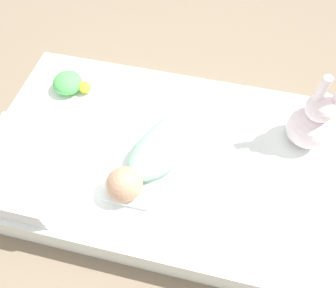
{
  "coord_description": "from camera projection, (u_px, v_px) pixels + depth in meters",
  "views": [
    {
      "loc": [
        0.16,
        -0.67,
        1.28
      ],
      "look_at": [
        0.0,
        0.0,
        0.22
      ],
      "focal_mm": 35.0,
      "sensor_mm": 36.0,
      "label": 1
    }
  ],
  "objects": [
    {
      "name": "ground_plane",
      "position": [
        167.0,
        171.0,
        1.45
      ],
      "size": [
        12.0,
        12.0,
        0.0
      ],
      "primitive_type": "plane",
      "color": "#7A6B56"
    },
    {
      "name": "turtle_plush",
      "position": [
        69.0,
        83.0,
        1.46
      ],
      "size": [
        0.17,
        0.13,
        0.08
      ],
      "color": "#51B756",
      "rests_on": "bed_mattress"
    },
    {
      "name": "burp_cloth",
      "position": [
        131.0,
        186.0,
        1.22
      ],
      "size": [
        0.18,
        0.15,
        0.02
      ],
      "color": "white",
      "rests_on": "bed_mattress"
    },
    {
      "name": "swaddled_baby",
      "position": [
        161.0,
        150.0,
        1.24
      ],
      "size": [
        0.36,
        0.51,
        0.13
      ],
      "rotation": [
        0.0,
        0.0,
        4.23
      ],
      "color": "#99D6B2",
      "rests_on": "bed_mattress"
    },
    {
      "name": "pillow",
      "position": [
        25.0,
        167.0,
        1.21
      ],
      "size": [
        0.32,
        0.37,
        0.11
      ],
      "color": "white",
      "rests_on": "bed_mattress"
    },
    {
      "name": "bunny_plush",
      "position": [
        312.0,
        122.0,
        1.24
      ],
      "size": [
        0.17,
        0.17,
        0.35
      ],
      "color": "silver",
      "rests_on": "bed_mattress"
    },
    {
      "name": "bed_mattress",
      "position": [
        167.0,
        162.0,
        1.38
      ],
      "size": [
        1.45,
        0.85,
        0.17
      ],
      "color": "white",
      "rests_on": "ground_plane"
    }
  ]
}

